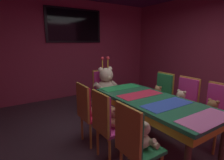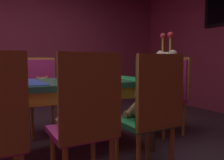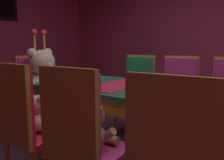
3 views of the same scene
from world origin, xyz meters
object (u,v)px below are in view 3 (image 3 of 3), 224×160
(chair_left_2, at_px, (22,119))
(teddy_right_2, at_px, (132,88))
(teddy_left_0, at_px, (187,151))
(banquet_table, at_px, (147,98))
(throne_chair, at_px, (35,87))
(chair_right_1, at_px, (178,89))
(king_teddy_bear, at_px, (43,77))
(chair_left_1, at_px, (78,134))
(teddy_right_1, at_px, (174,91))
(chair_right_2, at_px, (138,85))
(teddy_left_2, at_px, (39,116))
(teddy_left_1, at_px, (94,129))

(chair_left_2, height_order, teddy_right_2, chair_left_2)
(chair_left_2, bearing_deg, teddy_left_0, -81.49)
(banquet_table, relative_size, throne_chair, 2.05)
(teddy_left_0, relative_size, chair_right_1, 0.34)
(chair_left_2, xyz_separation_m, king_teddy_bear, (0.85, 0.84, 0.13))
(chair_left_2, xyz_separation_m, teddy_right_2, (1.56, 0.01, -0.02))
(teddy_right_2, bearing_deg, chair_left_1, 18.57)
(chair_left_2, bearing_deg, teddy_right_1, -18.91)
(chair_right_1, distance_m, teddy_right_2, 0.56)
(chair_right_1, bearing_deg, chair_right_2, -90.28)
(chair_left_1, xyz_separation_m, chair_right_1, (1.68, -0.02, 0.00))
(teddy_right_1, bearing_deg, chair_right_2, -105.41)
(chair_left_2, height_order, teddy_left_2, chair_left_2)
(chair_left_1, bearing_deg, teddy_left_1, 0.00)
(chair_right_1, bearing_deg, teddy_right_2, -75.37)
(chair_left_1, distance_m, chair_left_2, 0.51)
(teddy_left_0, xyz_separation_m, teddy_left_2, (-0.02, 1.08, -0.01))
(chair_right_2, bearing_deg, king_teddy_bear, -44.42)
(chair_right_2, relative_size, throne_chair, 1.00)
(teddy_right_1, bearing_deg, throne_chair, -65.48)
(banquet_table, distance_m, teddy_left_0, 0.88)
(chair_left_1, bearing_deg, king_teddy_bear, 58.30)
(teddy_left_1, xyz_separation_m, chair_right_2, (1.54, 0.52, 0.01))
(chair_right_2, bearing_deg, banquet_table, 32.60)
(teddy_right_2, distance_m, king_teddy_bear, 1.10)
(teddy_left_0, xyz_separation_m, chair_left_1, (-0.14, 0.57, 0.00))
(teddy_left_0, xyz_separation_m, chair_left_2, (-0.16, 1.08, 0.00))
(chair_left_1, xyz_separation_m, teddy_right_2, (1.54, 0.52, -0.02))
(chair_right_2, xyz_separation_m, throne_chair, (-0.85, 1.00, 0.00))
(chair_left_2, height_order, throne_chair, same)
(chair_left_1, bearing_deg, throne_chair, 61.20)
(teddy_left_2, bearing_deg, banquet_table, -37.18)
(teddy_left_0, relative_size, chair_left_2, 0.34)
(chair_right_2, relative_size, teddy_right_2, 3.33)
(throne_chair, height_order, king_teddy_bear, king_teddy_bear)
(banquet_table, bearing_deg, chair_right_2, 32.60)
(teddy_left_2, distance_m, teddy_right_2, 1.42)
(banquet_table, distance_m, teddy_right_1, 0.70)
(throne_chair, bearing_deg, chair_right_2, 40.38)
(chair_left_2, bearing_deg, throne_chair, 49.73)
(teddy_right_2, bearing_deg, teddy_left_1, 20.33)
(chair_left_1, relative_size, teddy_right_2, 3.33)
(king_teddy_bear, bearing_deg, teddy_right_1, 27.09)
(teddy_left_0, height_order, chair_right_2, chair_right_2)
(teddy_right_2, bearing_deg, chair_left_2, 0.23)
(teddy_left_1, bearing_deg, king_teddy_bear, 62.93)
(teddy_left_0, height_order, chair_left_1, chair_left_1)
(chair_left_1, relative_size, throne_chair, 1.00)
(chair_right_2, bearing_deg, chair_left_1, 17.08)
(banquet_table, bearing_deg, chair_left_1, 178.21)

